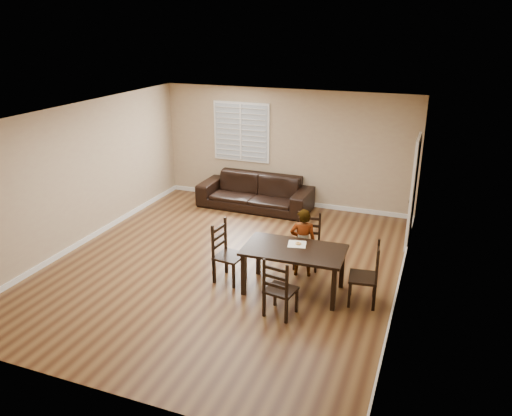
{
  "coord_description": "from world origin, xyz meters",
  "views": [
    {
      "loc": [
        3.37,
        -7.3,
        4.09
      ],
      "look_at": [
        0.43,
        0.42,
        1.0
      ],
      "focal_mm": 35.0,
      "sensor_mm": 36.0,
      "label": 1
    }
  ],
  "objects_px": {
    "child": "(303,243)",
    "donut": "(298,243)",
    "chair_left": "(223,253)",
    "dining_table": "(294,254)",
    "chair_near": "(308,241)",
    "chair_right": "(371,277)",
    "sofa": "(255,192)",
    "chair_far": "(277,292)"
  },
  "relations": [
    {
      "from": "chair_left",
      "to": "donut",
      "type": "relative_size",
      "value": 10.68
    },
    {
      "from": "dining_table",
      "to": "chair_left",
      "type": "height_order",
      "value": "chair_left"
    },
    {
      "from": "chair_near",
      "to": "chair_right",
      "type": "relative_size",
      "value": 0.97
    },
    {
      "from": "chair_far",
      "to": "chair_left",
      "type": "relative_size",
      "value": 0.91
    },
    {
      "from": "chair_near",
      "to": "chair_right",
      "type": "distance_m",
      "value": 1.58
    },
    {
      "from": "chair_right",
      "to": "sofa",
      "type": "relative_size",
      "value": 0.38
    },
    {
      "from": "sofa",
      "to": "chair_left",
      "type": "bearing_deg",
      "value": -76.9
    },
    {
      "from": "donut",
      "to": "dining_table",
      "type": "bearing_deg",
      "value": -94.48
    },
    {
      "from": "chair_far",
      "to": "dining_table",
      "type": "bearing_deg",
      "value": -80.28
    },
    {
      "from": "dining_table",
      "to": "chair_right",
      "type": "height_order",
      "value": "chair_right"
    },
    {
      "from": "dining_table",
      "to": "sofa",
      "type": "distance_m",
      "value": 3.92
    },
    {
      "from": "child",
      "to": "donut",
      "type": "height_order",
      "value": "child"
    },
    {
      "from": "chair_right",
      "to": "donut",
      "type": "relative_size",
      "value": 10.43
    },
    {
      "from": "donut",
      "to": "chair_far",
      "type": "bearing_deg",
      "value": -90.51
    },
    {
      "from": "chair_near",
      "to": "chair_right",
      "type": "bearing_deg",
      "value": -44.12
    },
    {
      "from": "chair_right",
      "to": "sofa",
      "type": "bearing_deg",
      "value": -143.59
    },
    {
      "from": "child",
      "to": "sofa",
      "type": "height_order",
      "value": "child"
    },
    {
      "from": "chair_near",
      "to": "chair_far",
      "type": "xyz_separation_m",
      "value": [
        0.05,
        -1.85,
        -0.01
      ]
    },
    {
      "from": "dining_table",
      "to": "child",
      "type": "bearing_deg",
      "value": 90.0
    },
    {
      "from": "chair_left",
      "to": "chair_right",
      "type": "bearing_deg",
      "value": -81.67
    },
    {
      "from": "chair_near",
      "to": "chair_far",
      "type": "height_order",
      "value": "chair_near"
    },
    {
      "from": "chair_far",
      "to": "chair_left",
      "type": "bearing_deg",
      "value": -24.38
    },
    {
      "from": "chair_far",
      "to": "child",
      "type": "bearing_deg",
      "value": -79.66
    },
    {
      "from": "chair_near",
      "to": "chair_left",
      "type": "xyz_separation_m",
      "value": [
        -1.18,
        -1.03,
        0.03
      ]
    },
    {
      "from": "chair_far",
      "to": "donut",
      "type": "xyz_separation_m",
      "value": [
        0.01,
        1.02,
        0.34
      ]
    },
    {
      "from": "donut",
      "to": "chair_near",
      "type": "bearing_deg",
      "value": 93.91
    },
    {
      "from": "child",
      "to": "dining_table",
      "type": "bearing_deg",
      "value": 77.53
    },
    {
      "from": "chair_right",
      "to": "child",
      "type": "bearing_deg",
      "value": -120.23
    },
    {
      "from": "chair_right",
      "to": "donut",
      "type": "height_order",
      "value": "chair_right"
    },
    {
      "from": "chair_far",
      "to": "chair_left",
      "type": "distance_m",
      "value": 1.47
    },
    {
      "from": "chair_near",
      "to": "sofa",
      "type": "distance_m",
      "value": 3.04
    },
    {
      "from": "sofa",
      "to": "chair_right",
      "type": "bearing_deg",
      "value": -45.5
    },
    {
      "from": "chair_right",
      "to": "child",
      "type": "xyz_separation_m",
      "value": [
        -1.23,
        0.53,
        0.15
      ]
    },
    {
      "from": "dining_table",
      "to": "sofa",
      "type": "bearing_deg",
      "value": 118.12
    },
    {
      "from": "chair_left",
      "to": "sofa",
      "type": "distance_m",
      "value": 3.48
    },
    {
      "from": "dining_table",
      "to": "chair_near",
      "type": "height_order",
      "value": "chair_near"
    },
    {
      "from": "dining_table",
      "to": "chair_left",
      "type": "xyz_separation_m",
      "value": [
        -1.22,
        -0.02,
        -0.19
      ]
    },
    {
      "from": "chair_far",
      "to": "child",
      "type": "xyz_separation_m",
      "value": [
        -0.02,
        1.42,
        0.18
      ]
    },
    {
      "from": "chair_left",
      "to": "dining_table",
      "type": "bearing_deg",
      "value": -82.37
    },
    {
      "from": "dining_table",
      "to": "sofa",
      "type": "relative_size",
      "value": 0.62
    },
    {
      "from": "chair_near",
      "to": "sofa",
      "type": "height_order",
      "value": "chair_near"
    },
    {
      "from": "chair_left",
      "to": "chair_right",
      "type": "distance_m",
      "value": 2.44
    }
  ]
}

